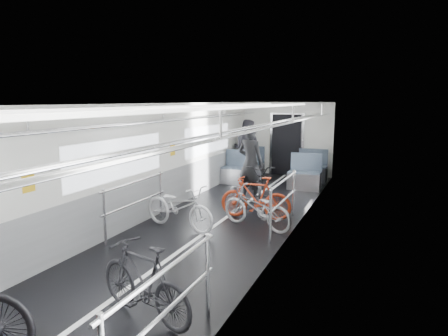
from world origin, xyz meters
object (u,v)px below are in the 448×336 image
object	(u,v)px
bike_right_mid	(256,208)
bike_right_far	(256,198)
person_standing	(251,163)
bike_left_far	(179,207)
person_seated	(247,149)
bike_aisle	(260,183)
bike_right_near	(144,281)

from	to	relation	value
bike_right_mid	bike_right_far	bearing A→B (deg)	-144.03
bike_right_mid	person_standing	distance (m)	2.19
bike_left_far	person_standing	distance (m)	2.68
person_seated	bike_aisle	bearing A→B (deg)	119.20
bike_right_far	bike_aisle	size ratio (longest dim) A/B	0.81
bike_right_far	bike_aisle	xyz separation A→B (m)	(-0.29, 1.28, 0.04)
bike_right_mid	person_seated	xyz separation A→B (m)	(-1.85, 4.78, 0.53)
bike_left_far	bike_aisle	distance (m)	2.62
bike_right_near	person_seated	distance (m)	8.54
bike_aisle	bike_left_far	bearing A→B (deg)	-126.92
person_standing	bike_aisle	bearing A→B (deg)	175.35
bike_right_far	bike_right_mid	bearing A→B (deg)	15.64
bike_aisle	person_standing	bearing A→B (deg)	142.98
bike_left_far	bike_right_far	distance (m)	1.66
bike_aisle	person_standing	xyz separation A→B (m)	(-0.28, 0.10, 0.45)
bike_right_near	person_seated	world-z (taller)	person_seated
bike_right_mid	bike_aisle	xyz separation A→B (m)	(-0.50, 1.88, 0.08)
bike_left_far	bike_aisle	xyz separation A→B (m)	(0.86, 2.47, 0.05)
bike_left_far	bike_right_mid	size ratio (longest dim) A/B	1.08
bike_right_near	bike_right_far	size ratio (longest dim) A/B	1.00
bike_right_near	person_standing	distance (m)	5.62
bike_right_mid	person_standing	xyz separation A→B (m)	(-0.78, 1.98, 0.54)
bike_left_far	bike_right_mid	bearing A→B (deg)	-52.68
bike_right_near	bike_right_mid	size ratio (longest dim) A/B	0.98
person_standing	person_seated	distance (m)	3.00
bike_left_far	person_standing	world-z (taller)	person_standing
bike_right_near	bike_aisle	distance (m)	5.47
bike_right_mid	person_standing	bearing A→B (deg)	-141.26
bike_left_far	bike_right_far	bearing A→B (deg)	-30.36
bike_right_far	person_standing	world-z (taller)	person_standing
bike_right_near	person_seated	xyz separation A→B (m)	(-1.67, 8.37, 0.48)
bike_right_mid	bike_aisle	world-z (taller)	bike_aisle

